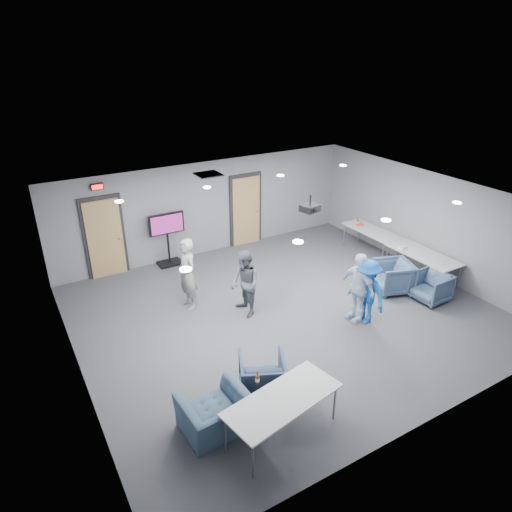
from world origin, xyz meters
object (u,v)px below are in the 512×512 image
table_right_a (371,231)px  table_front_left (283,401)px  chair_front_a (262,375)px  person_a (187,274)px  bottle_right (357,222)px  projector (310,208)px  chair_right_b (393,277)px  chair_right_c (431,287)px  bottle_front (257,379)px  tv_stand (168,236)px  person_d (367,292)px  table_right_b (423,255)px  person_c (358,287)px  chair_front_b (215,414)px  person_b (245,284)px

table_right_a → table_front_left: 7.51m
chair_front_a → person_a: bearing=-65.1°
bottle_right → person_a: bearing=-173.5°
bottle_right → projector: (-3.24, -1.88, 1.59)m
chair_right_b → chair_right_c: bearing=48.9°
chair_right_b → table_right_a: bearing=170.7°
bottle_front → tv_stand: tv_stand is taller
tv_stand → chair_front_a: bearing=-94.2°
bottle_right → person_d: bearing=-128.9°
table_right_b → bottle_front: (-6.20, -2.08, 0.13)m
table_right_b → person_c: bearing=102.2°
chair_front_b → table_right_a: table_right_a is taller
table_right_a → chair_front_b: bearing=119.3°
person_d → chair_right_b: 1.75m
chair_front_b → bottle_right: 8.13m
person_c → projector: bearing=-153.6°
person_b → chair_right_b: 3.84m
table_front_left → bottle_front: 0.53m
person_c → chair_right_c: bearing=82.7°
table_right_a → bottle_right: bearing=9.0°
person_b → chair_front_b: person_b is taller
chair_right_c → projector: (-2.67, 1.42, 2.05)m
projector → table_right_a: bearing=10.6°
chair_front_a → person_b: bearing=-87.5°
table_right_b → table_front_left: size_ratio=0.96×
chair_front_b → bottle_front: bottle_front is taller
chair_right_c → table_front_left: size_ratio=0.39×
person_b → bottle_front: (-1.40, -2.93, 0.04)m
person_a → bottle_front: 3.87m
person_c → table_right_b: person_c is taller
table_front_left → bottle_right: (5.95, 4.99, 0.13)m
person_b → bottle_front: person_b is taller
person_d → table_right_a: (2.66, 2.67, -0.07)m
chair_front_a → table_right_b: 6.02m
table_right_b → tv_stand: (-5.38, 4.17, 0.16)m
chair_front_b → table_front_left: bearing=142.5°
person_b → bottle_front: bearing=-24.2°
person_a → table_right_b: bearing=68.7°
table_right_a → bottle_right: 0.54m
person_d → chair_right_c: (2.01, -0.10, -0.40)m
table_front_left → chair_right_c: bearing=7.1°
bottle_right → projector: bearing=-149.9°
person_c → chair_right_c: 2.18m
bottle_right → chair_right_c: bearing=-99.8°
bottle_front → bottle_right: bearing=36.4°
person_b → tv_stand: person_b is taller
person_b → table_front_left: size_ratio=0.77×
table_front_left → tv_stand: 6.78m
table_right_b → person_a: bearing=73.1°
table_right_b → bottle_right: (-0.08, 2.42, 0.12)m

